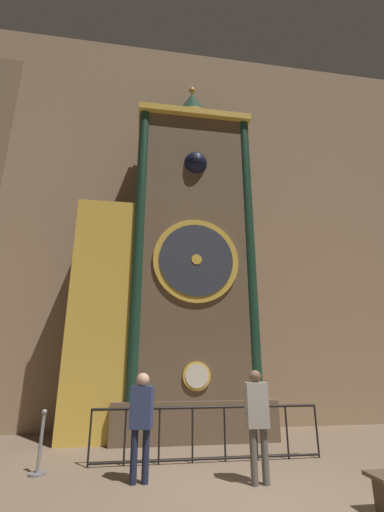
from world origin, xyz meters
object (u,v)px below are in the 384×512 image
clock_tower (176,265)px  visitor_near (141,415)px  visitor_far (257,414)px  stanchion_post (39,453)px

clock_tower → visitor_near: clock_tower is taller
clock_tower → visitor_far: bearing=-74.5°
visitor_far → stanchion_post: (-3.44, 1.02, -0.66)m
visitor_far → stanchion_post: bearing=167.4°
clock_tower → visitor_far: (0.95, -3.45, -3.37)m
clock_tower → visitor_near: (-0.85, -3.12, -3.39)m
visitor_near → stanchion_post: size_ratio=1.61×
clock_tower → stanchion_post: size_ratio=10.64×
clock_tower → visitor_near: size_ratio=6.61×
visitor_far → stanchion_post: 3.65m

